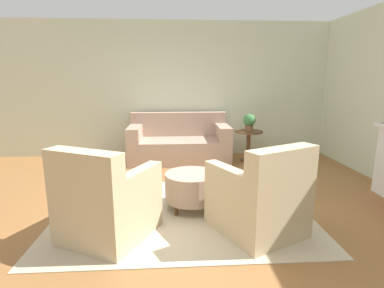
{
  "coord_description": "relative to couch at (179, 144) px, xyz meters",
  "views": [
    {
      "loc": [
        -0.11,
        -3.45,
        1.62
      ],
      "look_at": [
        0.15,
        0.55,
        0.75
      ],
      "focal_mm": 28.0,
      "sensor_mm": 36.0,
      "label": 1
    }
  ],
  "objects": [
    {
      "name": "rug",
      "position": [
        -0.01,
        -2.45,
        -0.34
      ],
      "size": [
        3.05,
        2.24,
        0.01
      ],
      "color": "beige",
      "rests_on": "ground_plane"
    },
    {
      "name": "ottoman_table",
      "position": [
        0.1,
        -2.34,
        -0.04
      ],
      "size": [
        0.67,
        0.67,
        0.46
      ],
      "color": "tan",
      "rests_on": "rug"
    },
    {
      "name": "ground_plane",
      "position": [
        -0.01,
        -2.45,
        -0.34
      ],
      "size": [
        16.0,
        16.0,
        0.0
      ],
      "primitive_type": "plane",
      "color": "#996638"
    },
    {
      "name": "wall_back",
      "position": [
        -0.01,
        0.57,
        1.06
      ],
      "size": [
        9.92,
        0.12,
        2.8
      ],
      "color": "beige",
      "rests_on": "ground_plane"
    },
    {
      "name": "side_table",
      "position": [
        1.39,
        -0.11,
        0.08
      ],
      "size": [
        0.55,
        0.55,
        0.61
      ],
      "color": "brown",
      "rests_on": "ground_plane"
    },
    {
      "name": "armchair_right",
      "position": [
        0.79,
        -3.0,
        0.03
      ],
      "size": [
        1.08,
        1.12,
        0.98
      ],
      "color": "#C6B289",
      "rests_on": "rug"
    },
    {
      "name": "couch",
      "position": [
        0.0,
        0.0,
        0.0
      ],
      "size": [
        1.98,
        0.95,
        0.95
      ],
      "color": "tan",
      "rests_on": "ground_plane"
    },
    {
      "name": "armchair_left",
      "position": [
        -0.82,
        -3.0,
        0.03
      ],
      "size": [
        1.08,
        1.12,
        0.98
      ],
      "color": "#C6B289",
      "rests_on": "rug"
    },
    {
      "name": "potted_plant_on_side_table",
      "position": [
        1.39,
        -0.11,
        0.46
      ],
      "size": [
        0.24,
        0.24,
        0.34
      ],
      "color": "brown",
      "rests_on": "side_table"
    }
  ]
}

